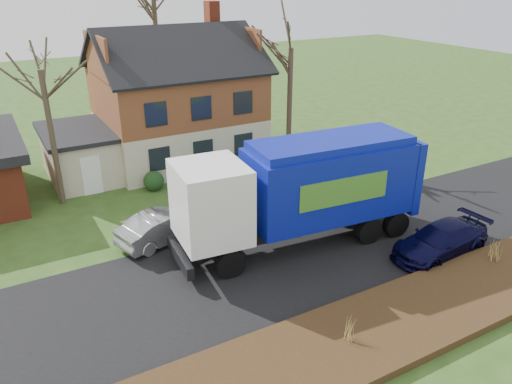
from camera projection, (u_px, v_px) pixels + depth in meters
ground at (262, 268)px, 20.02m from camera, size 120.00×120.00×0.00m
road at (262, 268)px, 20.02m from camera, size 80.00×7.00×0.02m
mulch_verge at (345, 343)px, 15.74m from camera, size 80.00×3.50×0.30m
main_house at (169, 96)px, 30.15m from camera, size 12.95×8.95×9.26m
garbage_truck at (306, 187)px, 20.89m from camera, size 10.94×3.79×4.60m
silver_sedan at (164, 226)px, 21.83m from camera, size 4.52×2.62×1.41m
navy_wagon at (441, 240)px, 20.72m from camera, size 4.75×2.19×1.35m
tree_front_west at (36, 47)px, 22.49m from camera, size 3.17×3.17×9.43m
tree_front_east at (292, 28)px, 28.71m from camera, size 3.50×3.50×9.73m
grass_clump_mid at (352, 328)px, 15.51m from camera, size 0.31×0.25×0.86m
grass_clump_east at (497, 249)px, 19.87m from camera, size 0.38×0.31×0.94m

